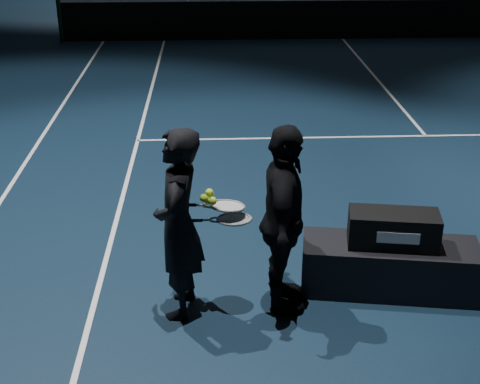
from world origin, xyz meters
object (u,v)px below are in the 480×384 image
object	(u,v)px
player_bench	(389,267)
racket_upper	(228,206)
racket_lower	(234,219)
racket_bag	(393,229)
tennis_balls	(210,198)
player_b	(283,221)
player_a	(178,224)

from	to	relation	value
player_bench	racket_upper	distance (m)	1.61
player_bench	racket_lower	distance (m)	1.52
racket_bag	racket_lower	xyz separation A→B (m)	(-1.37, -0.21, 0.24)
tennis_balls	player_b	bearing A→B (deg)	1.51
player_a	racket_lower	size ratio (longest dim) A/B	2.40
player_bench	player_a	world-z (taller)	player_a
player_bench	tennis_balls	xyz separation A→B (m)	(-1.57, -0.21, 0.81)
player_a	tennis_balls	world-z (taller)	player_a
player_a	player_b	xyz separation A→B (m)	(0.85, 0.03, 0.00)
player_a	player_b	distance (m)	0.85
player_bench	tennis_balls	distance (m)	1.78
racket_upper	racket_lower	bearing A→B (deg)	-42.66
player_bench	player_b	size ratio (longest dim) A/B	0.94
player_bench	racket_bag	size ratio (longest dim) A/B	2.00
player_bench	racket_bag	bearing A→B (deg)	0.00
racket_upper	racket_bag	bearing A→B (deg)	0.85
tennis_balls	player_a	bearing A→B (deg)	-176.88
player_bench	player_b	distance (m)	1.15
player_a	tennis_balls	xyz separation A→B (m)	(0.25, 0.01, 0.22)
player_bench	racket_bag	xyz separation A→B (m)	(0.00, 0.00, 0.38)
player_a	player_b	bearing A→B (deg)	99.20
racket_bag	racket_upper	world-z (taller)	racket_upper
player_a	player_b	world-z (taller)	same
player_a	racket_upper	bearing A→B (deg)	104.91
player_b	racket_bag	bearing A→B (deg)	-73.22
racket_lower	tennis_balls	xyz separation A→B (m)	(-0.20, -0.00, 0.19)
racket_bag	racket_upper	distance (m)	1.48
player_a	racket_lower	world-z (taller)	player_a
player_a	racket_upper	distance (m)	0.42
player_b	racket_lower	xyz separation A→B (m)	(-0.40, -0.01, 0.03)
racket_bag	racket_upper	bearing A→B (deg)	-164.16
player_b	tennis_balls	bearing A→B (deg)	96.95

